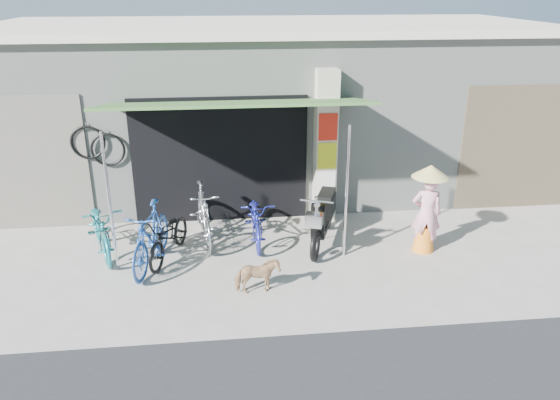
{
  "coord_description": "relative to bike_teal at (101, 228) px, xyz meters",
  "views": [
    {
      "loc": [
        -1.16,
        -7.67,
        4.48
      ],
      "look_at": [
        -0.2,
        1.0,
        1.0
      ],
      "focal_mm": 35.0,
      "sensor_mm": 36.0,
      "label": 1
    }
  ],
  "objects": [
    {
      "name": "bike_navy",
      "position": [
        2.75,
        0.18,
        -0.04
      ],
      "size": [
        0.59,
        1.69,
        0.89
      ],
      "primitive_type": "imported",
      "rotation": [
        0.0,
        0.0,
        -0.0
      ],
      "color": "navy",
      "rests_on": "ground"
    },
    {
      "name": "neighbour_right",
      "position": [
        8.33,
        1.26,
        0.82
      ],
      "size": [
        2.6,
        0.06,
        2.6
      ],
      "primitive_type": "cube",
      "color": "brown",
      "rests_on": "ground"
    },
    {
      "name": "awning",
      "position": [
        2.42,
        0.3,
        2.03
      ],
      "size": [
        4.6,
        1.88,
        2.72
      ],
      "color": "#355D2A",
      "rests_on": "ground"
    },
    {
      "name": "nun",
      "position": [
        5.69,
        -0.54,
        0.33
      ],
      "size": [
        0.64,
        0.64,
        1.61
      ],
      "rotation": [
        0.0,
        0.0,
        2.91
      ],
      "color": "pink",
      "rests_on": "ground"
    },
    {
      "name": "ground",
      "position": [
        3.33,
        -1.33,
        -0.48
      ],
      "size": [
        80.0,
        80.0,
        0.0
      ],
      "primitive_type": "plane",
      "color": "#A7A197",
      "rests_on": "ground"
    },
    {
      "name": "bike_black",
      "position": [
        1.2,
        -0.34,
        -0.06
      ],
      "size": [
        1.02,
        1.68,
        0.83
      ],
      "primitive_type": "imported",
      "rotation": [
        0.0,
        0.0,
        -0.32
      ],
      "color": "black",
      "rests_on": "ground"
    },
    {
      "name": "street_dog",
      "position": [
        2.63,
        -1.66,
        -0.19
      ],
      "size": [
        0.72,
        0.39,
        0.58
      ],
      "primitive_type": "imported",
      "rotation": [
        0.0,
        0.0,
        1.69
      ],
      "color": "#9C7D52",
      "rests_on": "ground"
    },
    {
      "name": "shop_pillar",
      "position": [
        4.18,
        1.12,
        1.02
      ],
      "size": [
        0.42,
        0.44,
        3.0
      ],
      "color": "beige",
      "rests_on": "ground"
    },
    {
      "name": "moped",
      "position": [
        3.95,
        -0.02,
        0.03
      ],
      "size": [
        0.89,
        1.9,
        1.11
      ],
      "rotation": [
        0.0,
        0.0,
        -0.35
      ],
      "color": "black",
      "rests_on": "ground"
    },
    {
      "name": "bike_blue",
      "position": [
        0.93,
        -0.59,
        0.06
      ],
      "size": [
        0.88,
        1.87,
        1.08
      ],
      "primitive_type": "imported",
      "rotation": [
        0.0,
        0.0,
        -0.22
      ],
      "color": "#224E9E",
      "rests_on": "ground"
    },
    {
      "name": "bike_silver",
      "position": [
        1.79,
        0.3,
        0.05
      ],
      "size": [
        0.74,
        1.84,
        1.07
      ],
      "primitive_type": "imported",
      "rotation": [
        0.0,
        0.0,
        0.14
      ],
      "color": "#B5B5BA",
      "rests_on": "ground"
    },
    {
      "name": "neighbour_left",
      "position": [
        -1.67,
        1.26,
        0.82
      ],
      "size": [
        2.6,
        0.06,
        2.6
      ],
      "primitive_type": "cube",
      "color": "#6B665B",
      "rests_on": "ground"
    },
    {
      "name": "bike_teal",
      "position": [
        0.0,
        0.0,
        0.0
      ],
      "size": [
        1.2,
        1.94,
        0.96
      ],
      "primitive_type": "imported",
      "rotation": [
        0.0,
        0.0,
        0.33
      ],
      "color": "#1A7278",
      "rests_on": "ground"
    },
    {
      "name": "bicycle_shop",
      "position": [
        3.32,
        3.76,
        1.35
      ],
      "size": [
        12.3,
        5.3,
        3.66
      ],
      "color": "#9DA29A",
      "rests_on": "ground"
    }
  ]
}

